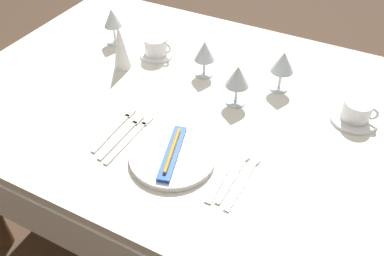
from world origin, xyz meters
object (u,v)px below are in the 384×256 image
(wine_glass_centre, at_px, (113,20))
(wine_glass_far, at_px, (205,52))
(fork_salad, at_px, (116,128))
(coffee_cup_right, at_px, (357,110))
(napkin_folded, at_px, (120,46))
(dinner_plate, at_px, (172,157))
(dinner_knife, at_px, (223,173))
(spoon_soup, at_px, (237,170))
(coffee_cup_left, at_px, (156,46))
(toothbrush_package, at_px, (172,152))
(spoon_dessert, at_px, (247,175))
(wine_glass_right, at_px, (238,77))
(wine_glass_left, at_px, (283,63))
(fork_inner, at_px, (123,135))
(fork_outer, at_px, (131,137))

(wine_glass_centre, distance_m, wine_glass_far, 0.41)
(fork_salad, relative_size, coffee_cup_right, 2.01)
(wine_glass_far, bearing_deg, coffee_cup_right, -1.46)
(napkin_folded, bearing_deg, coffee_cup_right, 5.57)
(dinner_plate, bearing_deg, dinner_knife, 4.91)
(dinner_plate, relative_size, dinner_knife, 1.05)
(dinner_plate, height_order, spoon_soup, dinner_plate)
(coffee_cup_left, xyz_separation_m, napkin_folded, (-0.07, -0.12, 0.04))
(toothbrush_package, distance_m, spoon_dessert, 0.21)
(dinner_knife, distance_m, wine_glass_right, 0.33)
(wine_glass_far, bearing_deg, wine_glass_left, 8.53)
(coffee_cup_right, bearing_deg, fork_inner, -147.50)
(fork_salad, height_order, coffee_cup_left, coffee_cup_left)
(fork_inner, xyz_separation_m, coffee_cup_right, (0.60, 0.38, 0.04))
(toothbrush_package, height_order, coffee_cup_right, coffee_cup_right)
(coffee_cup_left, xyz_separation_m, wine_glass_centre, (-0.20, 0.01, 0.05))
(fork_outer, relative_size, spoon_soup, 1.11)
(fork_outer, height_order, napkin_folded, napkin_folded)
(wine_glass_right, bearing_deg, toothbrush_package, -100.65)
(fork_outer, height_order, wine_glass_right, wine_glass_right)
(wine_glass_centre, bearing_deg, spoon_dessert, -30.14)
(fork_inner, distance_m, spoon_soup, 0.36)
(fork_outer, xyz_separation_m, coffee_cup_left, (-0.17, 0.43, 0.04))
(fork_salad, relative_size, spoon_soup, 1.04)
(spoon_dessert, relative_size, wine_glass_right, 1.52)
(fork_outer, xyz_separation_m, fork_inner, (-0.03, -0.00, 0.00))
(fork_outer, relative_size, coffee_cup_right, 2.14)
(wine_glass_centre, xyz_separation_m, wine_glass_left, (0.68, -0.00, 0.01))
(dinner_plate, height_order, dinner_knife, dinner_plate)
(fork_salad, bearing_deg, coffee_cup_right, 29.88)
(coffee_cup_right, distance_m, wine_glass_left, 0.27)
(wine_glass_left, bearing_deg, spoon_dessert, -83.60)
(toothbrush_package, xyz_separation_m, napkin_folded, (-0.39, 0.32, 0.06))
(toothbrush_package, bearing_deg, dinner_knife, 4.91)
(fork_outer, relative_size, dinner_knife, 1.00)
(spoon_dessert, bearing_deg, wine_glass_left, 96.40)
(spoon_soup, height_order, spoon_dessert, same)
(spoon_dessert, bearing_deg, napkin_folded, 154.36)
(fork_inner, height_order, wine_glass_left, wine_glass_left)
(spoon_dessert, distance_m, wine_glass_centre, 0.84)
(dinner_plate, height_order, wine_glass_centre, wine_glass_centre)
(wine_glass_left, relative_size, wine_glass_far, 1.08)
(dinner_knife, height_order, coffee_cup_right, coffee_cup_right)
(spoon_soup, bearing_deg, napkin_folded, 153.69)
(spoon_dessert, bearing_deg, fork_salad, -179.74)
(fork_salad, xyz_separation_m, coffee_cup_right, (0.64, 0.37, 0.04))
(fork_outer, bearing_deg, fork_inner, -176.95)
(wine_glass_left, bearing_deg, fork_salad, -131.96)
(fork_salad, bearing_deg, wine_glass_far, 73.39)
(dinner_plate, xyz_separation_m, dinner_knife, (0.15, 0.01, -0.01))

